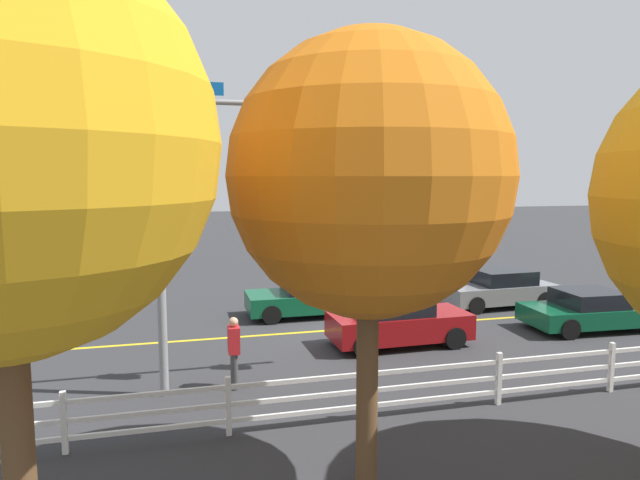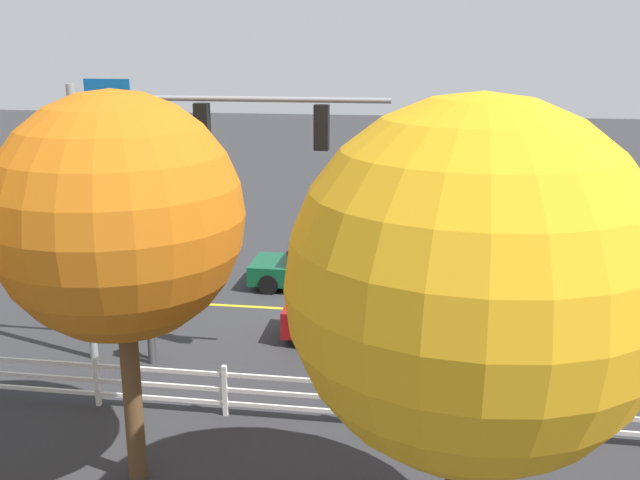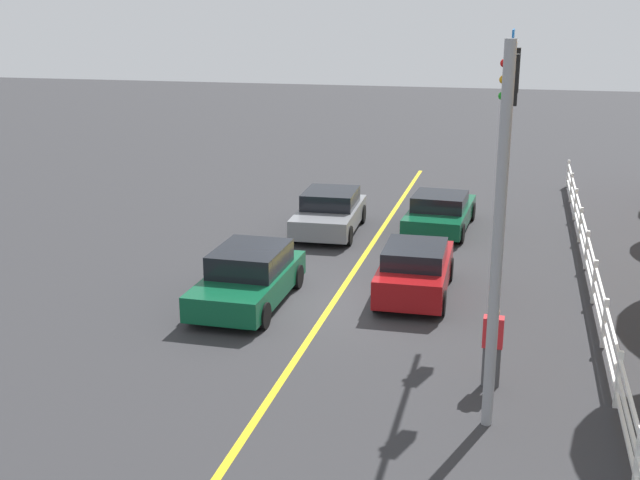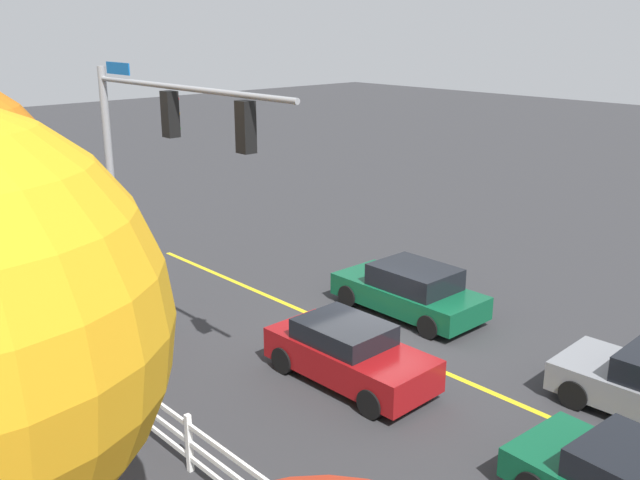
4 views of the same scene
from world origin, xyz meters
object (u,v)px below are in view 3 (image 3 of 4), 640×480
car_1 (249,277)px  pedestrian (492,343)px  car_0 (440,212)px  car_2 (330,212)px  car_3 (415,270)px

car_1 → pedestrian: bearing=62.0°
car_1 → pedestrian: pedestrian is taller
car_0 → car_1: bearing=157.3°
car_2 → pedestrian: 11.99m
car_0 → car_1: 9.29m
car_2 → pedestrian: size_ratio=2.56×
car_3 → pedestrian: pedestrian is taller
car_3 → pedestrian: (4.96, 2.18, 0.24)m
car_1 → pedestrian: (3.31, 6.21, 0.23)m
car_0 → car_2: size_ratio=1.06×
pedestrian → car_1: bearing=62.5°
car_1 → car_0: bearing=154.5°
car_2 → car_1: bearing=-5.8°
car_1 → car_2: car_1 is taller
car_0 → pedestrian: size_ratio=2.70×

